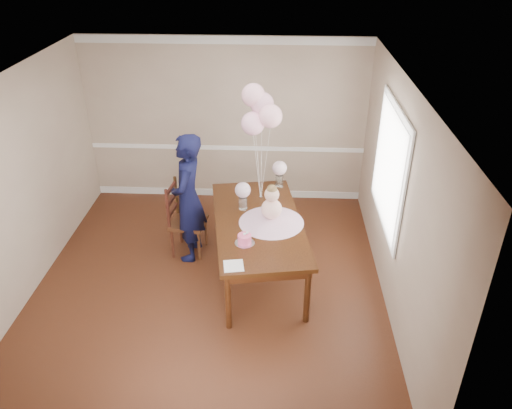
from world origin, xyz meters
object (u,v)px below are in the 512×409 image
object	(u,v)px
dining_chair_seat	(188,222)
woman	(188,198)
birthday_cake	(245,239)
dining_table_top	(258,223)

from	to	relation	value
dining_chair_seat	woman	distance (m)	0.45
woman	dining_chair_seat	bearing A→B (deg)	-150.09
dining_chair_seat	birthday_cake	bearing A→B (deg)	-41.70
dining_table_top	birthday_cake	bearing A→B (deg)	-113.96
dining_table_top	dining_chair_seat	xyz separation A→B (m)	(-1.00, 0.46, -0.32)
dining_table_top	woman	bearing A→B (deg)	149.47
dining_table_top	birthday_cake	distance (m)	0.55
dining_table_top	birthday_cake	size ratio (longest dim) A/B	13.33
birthday_cake	dining_chair_seat	world-z (taller)	birthday_cake
woman	dining_table_top	bearing A→B (deg)	72.55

